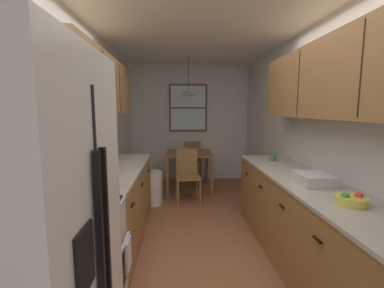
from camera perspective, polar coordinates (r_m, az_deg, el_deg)
ground_plane at (r=3.58m, az=1.45°, el=-18.68°), size 12.00×12.00×0.00m
wall_left at (r=3.39m, az=-21.85°, el=1.82°), size 0.10×9.00×2.55m
wall_right at (r=3.60m, az=23.51°, el=2.03°), size 0.10×9.00×2.55m
wall_back at (r=5.86m, az=-0.59°, el=4.57°), size 4.40×0.10×2.55m
ceiling_slab at (r=3.36m, az=1.61°, el=24.99°), size 4.40×9.00×0.08m
refrigerator at (r=1.37m, az=-35.35°, el=-23.33°), size 0.75×0.76×1.82m
stove_range at (r=2.16m, az=-24.78°, el=-24.21°), size 0.66×0.62×1.10m
microwave_over_range at (r=1.90m, az=-30.07°, el=9.57°), size 0.39×0.57×0.32m
counter_left at (r=3.32m, az=-16.22°, el=-12.71°), size 0.64×2.04×0.90m
upper_cabinets_left at (r=3.12m, az=-19.98°, el=12.15°), size 0.33×2.12×0.63m
counter_right at (r=2.81m, az=24.97°, el=-16.91°), size 0.64×3.11×0.90m
upper_cabinets_right at (r=2.62m, az=30.02°, el=12.50°), size 0.33×2.79×0.71m
dining_table at (r=5.09m, az=-0.72°, el=-3.17°), size 0.86×0.88×0.75m
dining_chair_near at (r=4.48m, az=-1.00°, el=-6.40°), size 0.43×0.43×0.90m
dining_chair_far at (r=5.76m, az=-0.07°, el=-3.25°), size 0.43×0.43×0.90m
pendant_light at (r=5.01m, az=-0.75°, el=11.25°), size 0.32×0.32×0.70m
back_window at (r=5.78m, az=-0.86°, el=7.94°), size 0.84×0.05×1.04m
trash_bin at (r=4.47m, az=-8.76°, el=-9.51°), size 0.35×0.35×0.55m
storage_canister at (r=2.33m, az=-21.71°, el=-7.57°), size 0.12×0.12×0.19m
dish_towel at (r=2.18m, az=-13.78°, el=-22.49°), size 0.02×0.16×0.24m
mug_by_coffeemaker at (r=3.64m, az=17.24°, el=-2.86°), size 0.11×0.07×0.09m
fruit_bowl at (r=2.24m, az=31.56°, el=-10.35°), size 0.22×0.22×0.09m
dish_rack at (r=2.65m, az=25.12°, el=-6.97°), size 0.28×0.34×0.10m
table_serving_bowl at (r=5.14m, az=-1.78°, el=-1.40°), size 0.21×0.21×0.06m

